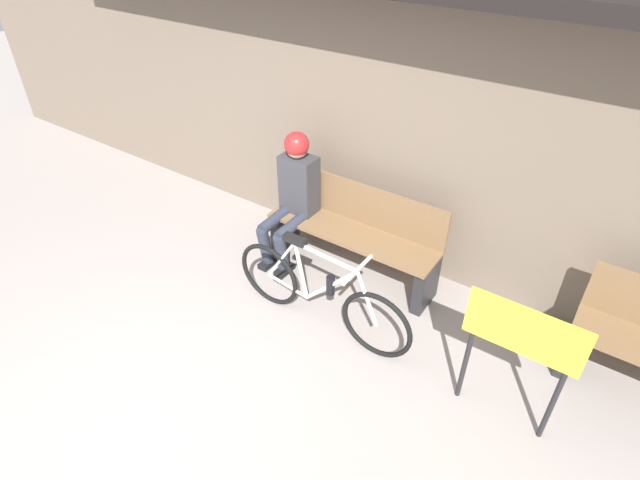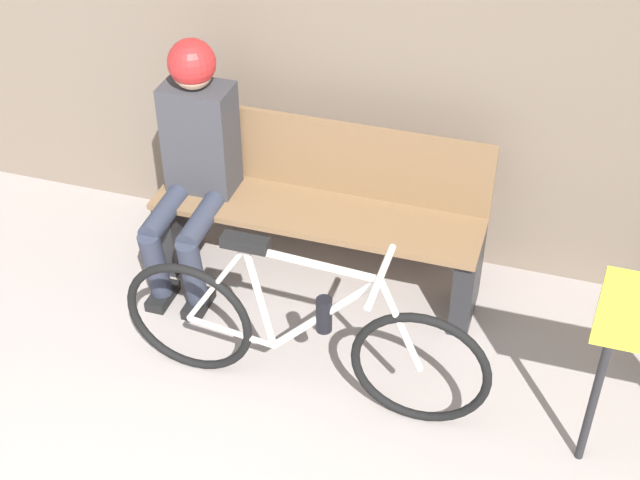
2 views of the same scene
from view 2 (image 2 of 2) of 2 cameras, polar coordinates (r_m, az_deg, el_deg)
name	(u,v)px [view 2 (image 2 of 2)]	position (r m, az deg, el deg)	size (l,w,h in m)	color
park_bench_near	(320,214)	(4.48, -0.01, 1.67)	(1.65, 0.42, 0.87)	brown
bicycle	(301,336)	(3.89, -1.24, -6.15)	(1.68, 0.40, 0.83)	black
person_seated	(193,150)	(4.41, -8.13, 5.70)	(0.34, 0.63, 1.29)	#2D3342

